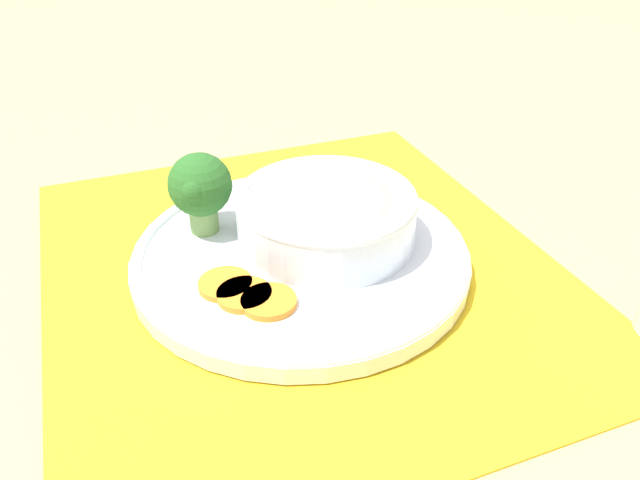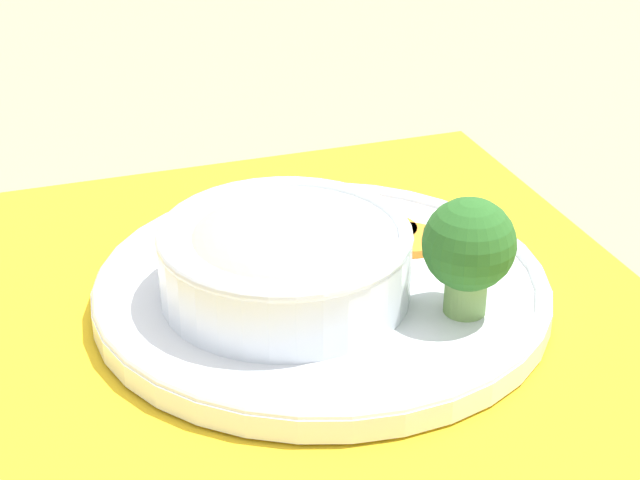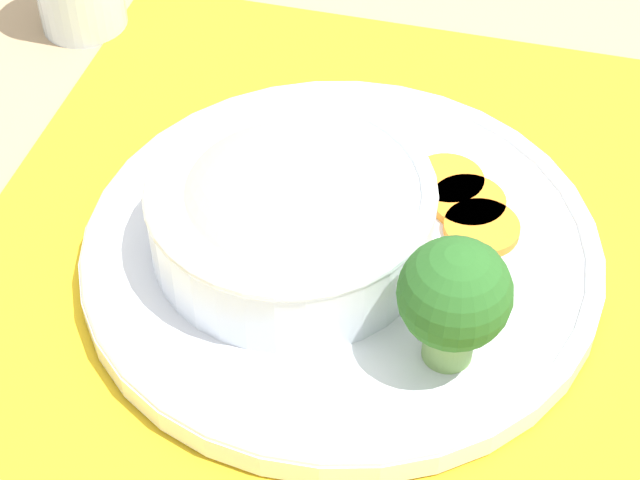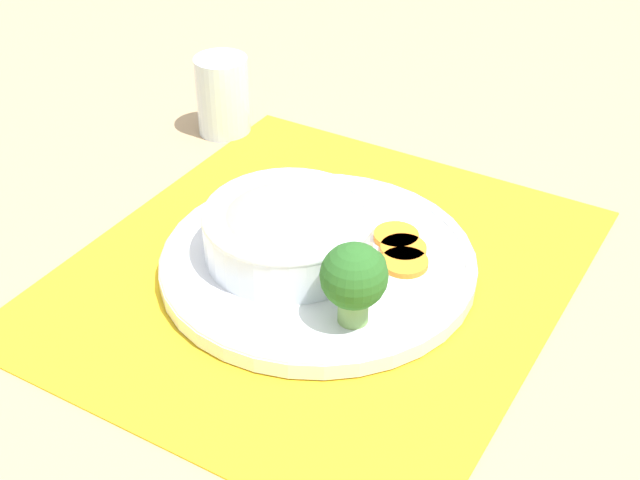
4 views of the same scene
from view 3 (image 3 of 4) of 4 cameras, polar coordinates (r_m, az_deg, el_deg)
ground_plane at (r=0.65m, az=1.14°, el=-1.41°), size 4.00×4.00×0.00m
placemat at (r=0.65m, az=1.14°, el=-1.29°), size 0.53×0.47×0.00m
plate at (r=0.64m, az=1.16°, el=-0.48°), size 0.31×0.31×0.02m
bowl at (r=0.62m, az=-1.55°, el=1.67°), size 0.17×0.17×0.06m
broccoli_floret at (r=0.55m, az=7.22°, el=-2.99°), size 0.06×0.06×0.08m
carrot_slice_near at (r=0.65m, az=8.62°, el=0.64°), size 0.05×0.05×0.01m
carrot_slice_middle at (r=0.66m, az=7.93°, el=1.99°), size 0.05×0.05×0.01m
carrot_slice_far at (r=0.68m, az=6.81°, el=3.16°), size 0.05×0.05×0.01m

